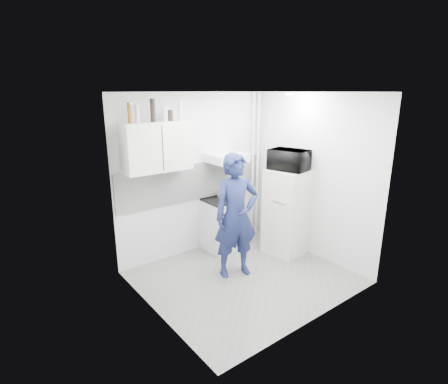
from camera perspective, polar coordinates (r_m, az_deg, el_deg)
floor at (r=5.25m, az=3.30°, el=-13.71°), size 2.80×2.80×0.00m
ceiling at (r=4.56m, az=3.84°, el=15.98°), size 2.80×2.80×0.00m
wall_back at (r=5.71m, az=-4.70°, el=2.79°), size 2.80×0.00×2.80m
wall_left at (r=4.00m, az=-11.80°, el=-3.26°), size 0.00×2.60×2.60m
wall_right at (r=5.73m, az=14.20°, el=2.40°), size 0.00×2.60×2.60m
person at (r=4.98m, az=1.99°, el=-3.93°), size 0.75×0.60×1.80m
stove at (r=5.96m, az=-0.50°, el=-5.42°), size 0.53×0.53×0.85m
fridge at (r=5.82m, az=10.17°, el=-3.26°), size 0.66×0.66×1.41m
stove_top at (r=5.81m, az=-0.51°, el=-1.37°), size 0.51×0.51×0.03m
saucepan at (r=5.89m, az=-0.40°, el=-0.51°), size 0.16×0.16×0.09m
microwave at (r=5.60m, az=10.60°, el=5.19°), size 0.67×0.54×0.33m
bottle_a at (r=4.89m, az=-15.13°, el=12.38°), size 0.06×0.06×0.27m
bottle_b at (r=4.94m, az=-14.00°, el=12.33°), size 0.06×0.06×0.24m
bottle_d at (r=5.03m, az=-11.56°, el=12.94°), size 0.07×0.07×0.32m
canister_a at (r=5.12m, az=-9.62°, el=12.39°), size 0.08×0.08×0.19m
canister_b at (r=5.16m, az=-8.80°, el=12.25°), size 0.08×0.08×0.16m
bottle_e at (r=5.24m, az=-7.19°, el=13.08°), size 0.07×0.07×0.29m
upper_cabinet at (r=5.10m, az=-10.90°, el=7.26°), size 1.00×0.35×0.70m
range_hood at (r=5.71m, az=0.42°, el=5.61°), size 0.60×0.50×0.14m
backsplash at (r=5.72m, az=-4.59°, el=1.79°), size 2.74×0.03×0.60m
pipe_a at (r=6.43m, az=5.48°, el=4.26°), size 0.05×0.05×2.60m
pipe_b at (r=6.35m, az=4.69°, el=4.13°), size 0.04×0.04×2.60m
ceiling_spot_fixture at (r=5.41m, az=10.67°, el=15.42°), size 0.10×0.10×0.02m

